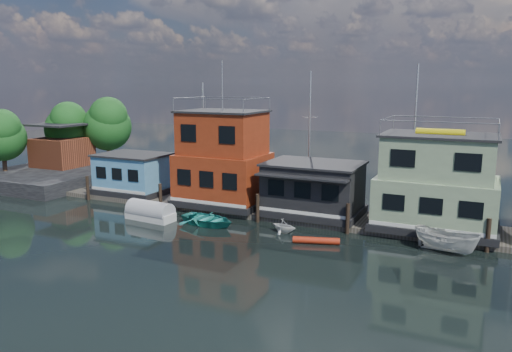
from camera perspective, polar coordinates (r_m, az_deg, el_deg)
The scene contains 14 objects.
ground at distance 28.87m, azimuth -0.38°, elevation -10.80°, with size 160.00×160.00×0.00m, color black.
dock at distance 39.42m, azimuth 7.21°, elevation -4.64°, with size 48.00×5.00×0.40m, color #595147.
houseboat_blue at distance 47.53m, azimuth -13.81°, elevation 0.27°, with size 6.40×4.90×3.66m.
houseboat_red at distance 41.93m, azimuth -3.77°, elevation 1.81°, with size 7.40×5.90×11.86m.
houseboat_dark at distance 39.03m, azimuth 6.58°, elevation -1.43°, with size 7.40×6.10×4.06m.
houseboat_green at distance 37.01m, azimuth 19.94°, elevation -0.89°, with size 8.40×5.90×7.03m.
pilings at distance 36.73m, azimuth 5.38°, elevation -4.29°, with size 42.28×0.28×2.20m.
background_masts at distance 43.05m, azimuth 15.93°, elevation 3.60°, with size 36.40×0.16×12.00m.
shore at distance 58.67m, azimuth -21.18°, elevation 3.18°, with size 12.40×15.72×8.24m.
dinghy_white at distance 35.68m, azimuth 3.19°, elevation -5.69°, with size 1.68×1.94×1.02m, color white.
tarp_runabout at distance 39.70m, azimuth -11.99°, elevation -4.08°, with size 4.08×1.91×1.61m.
red_kayak at distance 33.58m, azimuth 6.90°, elevation -7.33°, with size 0.46×0.46×3.10m, color #AB2812.
dinghy_teal at distance 37.64m, azimuth -5.52°, elevation -4.94°, with size 3.15×4.41×0.91m, color teal.
motorboat at distance 33.65m, azimuth 20.92°, elevation -6.91°, with size 1.56×4.16×1.61m, color silver.
Camera 1 is at (11.63, -24.20, 10.62)m, focal length 35.00 mm.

